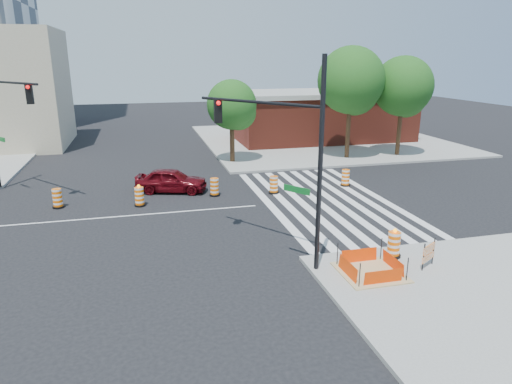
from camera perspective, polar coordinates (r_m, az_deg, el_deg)
ground at (r=23.76m, az=-16.70°, el=-2.96°), size 120.00×120.00×0.00m
sidewalk_ne at (r=44.42m, az=8.05°, el=6.55°), size 22.00×22.00×0.15m
crosswalk_east at (r=25.61m, az=8.52°, el=-1.01°), size 6.75×13.50×0.01m
lane_centerline at (r=23.76m, az=-16.70°, el=-2.94°), size 14.00×0.12×0.01m
excavation_pit at (r=17.18m, az=14.10°, el=-9.57°), size 2.20×2.20×0.90m
brick_storefront at (r=44.09m, az=8.16°, el=9.42°), size 16.50×8.50×4.60m
red_coupe at (r=27.18m, az=-10.55°, el=1.45°), size 4.44×2.81×1.41m
signal_pole_se at (r=16.63m, az=3.44°, el=6.20°), size 3.50×4.71×7.59m
signal_pole_nw at (r=29.17m, az=-29.31°, el=9.08°), size 3.86×4.84×8.01m
pit_drum at (r=18.56m, az=16.84°, el=-6.37°), size 0.60×0.60×1.18m
barricade at (r=18.05m, az=20.78°, el=-7.10°), size 0.80×0.50×1.06m
tree_north_c at (r=33.68m, az=-2.99°, el=10.49°), size 3.68×3.61×6.14m
tree_north_d at (r=35.66m, az=11.80°, el=13.07°), size 5.00×5.00×8.49m
tree_north_e at (r=37.68m, az=17.89°, el=12.08°), size 4.58×4.58×7.79m
median_drum_2 at (r=26.11m, az=-23.56°, el=-0.81°), size 0.60×0.60×1.02m
median_drum_3 at (r=25.01m, az=-14.36°, el=-0.62°), size 0.60×0.60×1.18m
median_drum_4 at (r=26.13m, az=-5.21°, el=0.55°), size 0.60×0.60×1.02m
median_drum_5 at (r=26.50m, az=2.24°, el=0.84°), size 0.60×0.60×1.02m
median_drum_6 at (r=28.56m, az=11.13°, el=1.68°), size 0.60×0.60×1.02m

